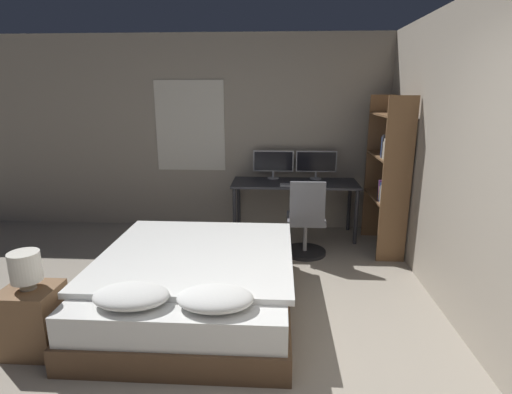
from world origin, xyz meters
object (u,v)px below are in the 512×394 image
object	(u,v)px
bookshelf	(389,169)
keyboard	(295,185)
bed	(196,282)
monitor_left	(273,162)
office_chair	(306,225)
desk	(295,188)
bedside_lamp	(25,267)
nightstand	(34,320)
computer_mouse	(318,185)
monitor_right	(316,163)

from	to	relation	value
bookshelf	keyboard	bearing A→B (deg)	166.21
bed	bookshelf	distance (m)	2.67
monitor_left	office_chair	bearing A→B (deg)	-65.80
desk	bookshelf	bearing A→B (deg)	-23.90
monitor_left	bookshelf	xyz separation A→B (m)	(1.40, -0.71, 0.06)
monitor_left	bookshelf	size ratio (longest dim) A/B	0.29
desk	keyboard	bearing A→B (deg)	-90.00
bed	keyboard	xyz separation A→B (m)	(0.96, 1.77, 0.51)
bed	bedside_lamp	world-z (taller)	bedside_lamp
nightstand	monitor_left	distance (m)	3.47
computer_mouse	bookshelf	xyz separation A→B (m)	(0.81, -0.27, 0.27)
bedside_lamp	computer_mouse	world-z (taller)	bedside_lamp
monitor_left	bookshelf	distance (m)	1.57
office_chair	bedside_lamp	bearing A→B (deg)	-137.69
computer_mouse	bookshelf	size ratio (longest dim) A/B	0.04
nightstand	keyboard	world-z (taller)	keyboard
monitor_left	keyboard	distance (m)	0.57
nightstand	bedside_lamp	distance (m)	0.43
bed	desk	bearing A→B (deg)	64.34
monitor_left	keyboard	bearing A→B (deg)	-55.93
keyboard	office_chair	distance (m)	0.62
bookshelf	monitor_right	bearing A→B (deg)	138.62
nightstand	monitor_right	bearing A→B (deg)	50.85
nightstand	computer_mouse	xyz separation A→B (m)	(2.35, 2.46, 0.51)
bed	keyboard	size ratio (longest dim) A/B	5.07
keyboard	bedside_lamp	bearing A→B (deg)	-129.98
office_chair	bookshelf	xyz separation A→B (m)	(0.99, 0.21, 0.66)
monitor_left	bookshelf	bearing A→B (deg)	-26.89
office_chair	bed	bearing A→B (deg)	-129.56
bedside_lamp	monitor_right	world-z (taller)	monitor_right
computer_mouse	monitor_left	bearing A→B (deg)	143.22
nightstand	office_chair	distance (m)	2.94
nightstand	keyboard	bearing A→B (deg)	50.02
desk	office_chair	world-z (taller)	office_chair
bedside_lamp	keyboard	bearing A→B (deg)	50.02
bed	keyboard	bearing A→B (deg)	61.66
monitor_left	keyboard	world-z (taller)	monitor_left
keyboard	bookshelf	xyz separation A→B (m)	(1.10, -0.27, 0.28)
bedside_lamp	computer_mouse	bearing A→B (deg)	46.27
office_chair	bookshelf	size ratio (longest dim) A/B	0.50
computer_mouse	office_chair	xyz separation A→B (m)	(-0.17, -0.48, -0.39)
bed	computer_mouse	size ratio (longest dim) A/B	28.93
keyboard	office_chair	xyz separation A→B (m)	(0.11, -0.48, -0.38)
monitor_left	bed	bearing A→B (deg)	-106.62
computer_mouse	bedside_lamp	bearing A→B (deg)	-133.73
keyboard	computer_mouse	distance (m)	0.29
nightstand	computer_mouse	bearing A→B (deg)	46.27
bed	computer_mouse	distance (m)	2.23
bed	nightstand	bearing A→B (deg)	-148.25
monitor_right	bookshelf	size ratio (longest dim) A/B	0.29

